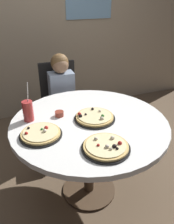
{
  "coord_description": "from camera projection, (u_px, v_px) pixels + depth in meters",
  "views": [
    {
      "loc": [
        -0.57,
        -1.4,
        1.64
      ],
      "look_at": [
        0.0,
        0.05,
        0.8
      ],
      "focal_mm": 36.35,
      "sensor_mm": 36.0,
      "label": 1
    }
  ],
  "objects": [
    {
      "name": "ground_plane",
      "position": [
        89.0,
        190.0,
        2.11
      ],
      "size": [
        8.0,
        8.0,
        0.0
      ],
      "primitive_type": "plane",
      "color": "brown"
    },
    {
      "name": "wall_with_window",
      "position": [
        38.0,
        7.0,
        2.87
      ],
      "size": [
        5.2,
        0.14,
        2.9
      ],
      "color": "tan",
      "rests_on": "ground_plane"
    },
    {
      "name": "dining_table",
      "position": [
        89.0,
        131.0,
        1.8
      ],
      "size": [
        1.21,
        1.21,
        0.75
      ],
      "color": "white",
      "rests_on": "ground_plane"
    },
    {
      "name": "chair_wooden",
      "position": [
        60.0,
        100.0,
        2.6
      ],
      "size": [
        0.42,
        0.42,
        0.95
      ],
      "color": "black",
      "rests_on": "ground_plane"
    },
    {
      "name": "diner_child",
      "position": [
        64.0,
        110.0,
        2.47
      ],
      "size": [
        0.27,
        0.42,
        1.08
      ],
      "color": "#3F4766",
      "rests_on": "ground_plane"
    },
    {
      "name": "pizza_veggie",
      "position": [
        95.0,
        117.0,
        1.77
      ],
      "size": [
        0.32,
        0.32,
        0.05
      ],
      "color": "black",
      "rests_on": "dining_table"
    },
    {
      "name": "pizza_cheese",
      "position": [
        106.0,
        147.0,
        1.43
      ],
      "size": [
        0.31,
        0.31,
        0.05
      ],
      "color": "black",
      "rests_on": "dining_table"
    },
    {
      "name": "pizza_pepperoni",
      "position": [
        41.0,
        134.0,
        1.57
      ],
      "size": [
        0.3,
        0.3,
        0.05
      ],
      "color": "black",
      "rests_on": "dining_table"
    },
    {
      "name": "soda_cup",
      "position": [
        28.0,
        111.0,
        1.72
      ],
      "size": [
        0.08,
        0.08,
        0.31
      ],
      "color": "#B73333",
      "rests_on": "dining_table"
    },
    {
      "name": "sauce_bowl",
      "position": [
        59.0,
        114.0,
        1.81
      ],
      "size": [
        0.07,
        0.07,
        0.04
      ],
      "primitive_type": "cylinder",
      "color": "brown",
      "rests_on": "dining_table"
    }
  ]
}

